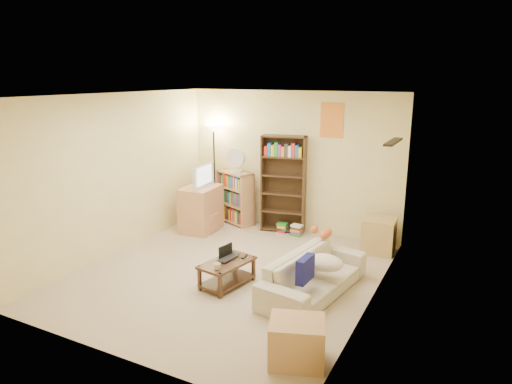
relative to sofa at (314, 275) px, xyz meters
The scene contains 19 objects.
room 1.88m from the sofa, behind, with size 4.50×4.54×2.52m.
sofa is the anchor object (origin of this frame).
navy_pillow 0.46m from the sofa, 86.36° to the right, with size 0.34×0.10×0.31m, color navy.
cream_blanket 0.23m from the sofa, ahead, with size 0.48×0.34×0.21m, color beige.
tabby_cat 0.79m from the sofa, 99.72° to the left, with size 0.41×0.19×0.14m.
coffee_table 1.16m from the sofa, 164.62° to the right, with size 0.57×0.84×0.34m.
laptop 1.12m from the sofa, 168.46° to the right, with size 0.27×0.39×0.03m, color black.
laptop_screen 1.23m from the sofa, behind, with size 0.01×0.26×0.17m, color white.
mug 1.25m from the sofa, 152.08° to the right, with size 0.10×0.10×0.08m, color silver.
tv_remote 0.99m from the sofa, behind, with size 0.04×0.14×0.02m, color black.
tv_stand 3.05m from the sofa, 151.99° to the left, with size 0.54×0.76×0.81m, color tan.
television 3.14m from the sofa, 151.99° to the left, with size 0.14×0.70×0.40m, color black.
tall_bookshelf 2.57m from the sofa, 123.12° to the left, with size 0.82×0.40×1.74m.
short_bookshelf 3.16m from the sofa, 138.36° to the left, with size 0.84×0.58×1.00m.
desk_fan 3.23m from the sofa, 138.32° to the left, with size 0.36×0.20×0.46m.
floor_lamp 3.71m from the sofa, 143.24° to the left, with size 0.31×0.31×1.86m.
side_table 1.89m from the sofa, 76.91° to the left, with size 0.48×0.48×0.55m, color tan.
end_cabinet 1.51m from the sofa, 76.27° to the right, with size 0.53×0.45×0.45m, color tan.
book_stacks 2.30m from the sofa, 120.58° to the left, with size 0.49×0.23×0.20m.
Camera 1 is at (3.09, -5.21, 2.75)m, focal length 32.00 mm.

